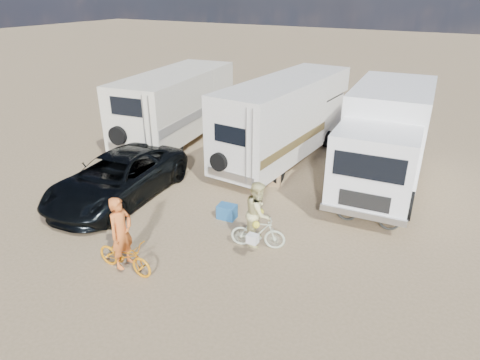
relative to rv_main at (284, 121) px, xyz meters
The scene contains 12 objects.
ground 7.34m from the rv_main, 89.57° to the right, with size 140.00×140.00×0.00m, color #927957.
rv_main is the anchor object (origin of this frame).
rv_left 5.39m from the rv_main, behind, with size 2.59×7.24×3.14m, color white, non-canonical shape.
box_truck 4.22m from the rv_main, 11.11° to the right, with size 2.61×7.05×3.49m, color white, non-canonical shape.
dark_suv 7.06m from the rv_main, 119.10° to the right, with size 2.56×5.55×1.54m, color black.
bike_man 9.17m from the rv_main, 92.39° to the right, with size 0.58×1.68×0.88m, color orange.
bike_woman 6.92m from the rv_main, 72.19° to the right, with size 0.43×1.53×0.92m, color beige.
rider_man 9.11m from the rv_main, 92.39° to the right, with size 0.69×0.45×1.90m, color orange.
rider_woman 6.85m from the rv_main, 72.19° to the right, with size 0.88×0.69×1.81m, color beige.
bike_parked 5.96m from the rv_main, 40.43° to the right, with size 0.67×1.92×1.01m, color #292C29.
cooler 5.72m from the rv_main, 84.68° to the right, with size 0.56×0.41×0.45m, color #215890.
crate 3.01m from the rv_main, 73.15° to the right, with size 0.48×0.48×0.38m, color olive.
Camera 1 is at (6.36, -8.16, 6.59)m, focal length 31.22 mm.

